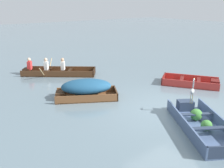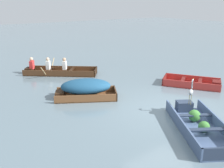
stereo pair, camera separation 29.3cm
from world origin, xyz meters
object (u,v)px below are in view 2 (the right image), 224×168
(skiff_wooden_brown_near_moored, at_px, (85,88))
(skiff_red_mid_moored, at_px, (194,83))
(dinghy_slate_blue_foreground, at_px, (198,123))
(rowboat_dark_varnish_with_crew, at_px, (56,71))
(heron_on_dinghy, at_px, (191,91))

(skiff_wooden_brown_near_moored, height_order, skiff_red_mid_moored, skiff_wooden_brown_near_moored)
(dinghy_slate_blue_foreground, height_order, skiff_red_mid_moored, dinghy_slate_blue_foreground)
(rowboat_dark_varnish_with_crew, bearing_deg, heron_on_dinghy, -78.32)
(rowboat_dark_varnish_with_crew, distance_m, heron_on_dinghy, 7.60)
(dinghy_slate_blue_foreground, distance_m, heron_on_dinghy, 1.11)
(skiff_wooden_brown_near_moored, relative_size, heron_on_dinghy, 3.11)
(skiff_wooden_brown_near_moored, bearing_deg, heron_on_dinghy, -60.16)
(dinghy_slate_blue_foreground, xyz_separation_m, skiff_red_mid_moored, (3.27, 2.60, -0.03))
(dinghy_slate_blue_foreground, xyz_separation_m, heron_on_dinghy, (0.47, 0.69, 0.74))
(dinghy_slate_blue_foreground, relative_size, rowboat_dark_varnish_with_crew, 0.91)
(dinghy_slate_blue_foreground, bearing_deg, skiff_red_mid_moored, 38.43)
(rowboat_dark_varnish_with_crew, bearing_deg, skiff_wooden_brown_near_moored, -96.69)
(skiff_wooden_brown_near_moored, distance_m, rowboat_dark_varnish_with_crew, 3.97)
(skiff_wooden_brown_near_moored, xyz_separation_m, rowboat_dark_varnish_with_crew, (0.46, 3.93, -0.23))
(heron_on_dinghy, bearing_deg, skiff_red_mid_moored, 34.22)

